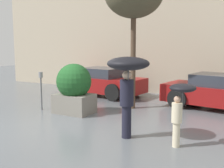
% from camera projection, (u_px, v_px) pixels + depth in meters
% --- Properties ---
extents(ground_plane, '(40.00, 40.00, 0.00)m').
position_uv_depth(ground_plane, '(63.00, 126.00, 7.96)').
color(ground_plane, slate).
extents(building_facade, '(18.00, 0.30, 6.00)m').
position_uv_depth(building_facade, '(150.00, 29.00, 13.16)').
color(building_facade, '#B7A88E').
rests_on(building_facade, ground).
extents(planter_box, '(1.26, 1.17, 1.67)m').
position_uv_depth(planter_box, '(74.00, 88.00, 9.34)').
color(planter_box, gray).
rests_on(planter_box, ground).
extents(person_adult, '(1.00, 1.00, 2.01)m').
position_uv_depth(person_adult, '(128.00, 75.00, 6.63)').
color(person_adult, '#1E1E2D').
rests_on(person_adult, ground).
extents(person_child, '(0.58, 0.58, 1.44)m').
position_uv_depth(person_child, '(180.00, 101.00, 6.15)').
color(person_child, beige).
rests_on(person_child, ground).
extents(parked_car_near, '(3.99, 2.22, 1.25)m').
position_uv_depth(parked_car_near, '(102.00, 82.00, 12.76)').
color(parked_car_near, maroon).
rests_on(parked_car_near, ground).
extents(parked_car_far, '(3.95, 2.30, 1.25)m').
position_uv_depth(parked_car_far, '(218.00, 92.00, 10.00)').
color(parked_car_far, maroon).
rests_on(parked_car_far, ground).
extents(parking_meter, '(0.14, 0.14, 1.34)m').
position_uv_depth(parking_meter, '(41.00, 83.00, 9.80)').
color(parking_meter, '#595B60').
rests_on(parking_meter, ground).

